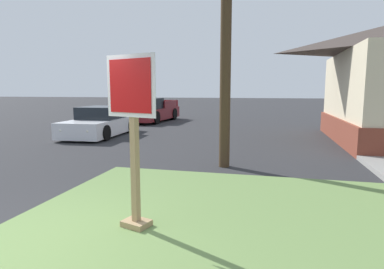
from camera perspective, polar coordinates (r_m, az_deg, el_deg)
grass_corner_patch at (r=4.58m, az=4.31°, el=-16.80°), size 5.97×5.90×0.08m
stop_sign at (r=4.36m, az=-10.32°, el=-1.38°), size 0.78×0.37×2.33m
manhole_cover at (r=7.30m, az=-13.09°, el=-7.79°), size 0.70×0.70×0.02m
parked_sedan_white at (r=14.46m, az=-15.91°, el=1.96°), size 2.11×4.31×1.25m
pickup_truck_maroon at (r=20.35m, az=-7.25°, el=4.03°), size 2.29×5.16×1.48m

